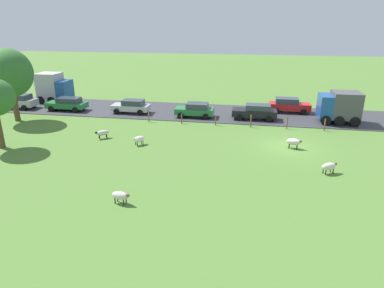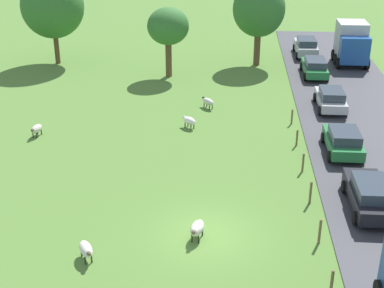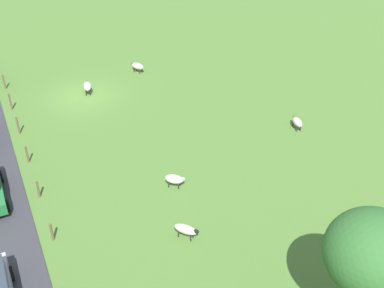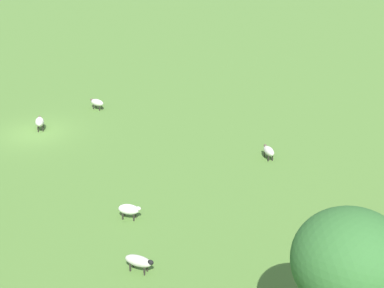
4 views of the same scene
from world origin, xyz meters
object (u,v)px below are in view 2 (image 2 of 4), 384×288
at_px(sheep_1, 86,249).
at_px(sheep_3, 36,129).
at_px(car_1, 343,141).
at_px(tree_1, 168,27).
at_px(car_3, 331,98).
at_px(sheep_0, 197,228).
at_px(sheep_4, 189,121).
at_px(truck_1, 352,43).
at_px(tree_2, 259,9).
at_px(car_2, 370,194).
at_px(car_4, 306,46).
at_px(car_5, 315,67).
at_px(sheep_2, 208,101).
at_px(tree_0, 52,6).

distance_m(sheep_1, sheep_3, 13.99).
bearing_deg(sheep_1, car_1, 42.18).
xyz_separation_m(tree_1, car_3, (12.24, -6.85, -3.30)).
bearing_deg(car_3, tree_1, 150.76).
relative_size(sheep_0, sheep_4, 1.18).
bearing_deg(sheep_0, car_3, 63.57).
height_order(truck_1, car_1, truck_1).
distance_m(sheep_4, tree_2, 16.16).
height_order(car_2, car_3, car_2).
bearing_deg(tree_2, sheep_4, -107.99).
bearing_deg(car_3, tree_2, 114.41).
xyz_separation_m(sheep_0, tree_1, (-3.92, 23.59, 3.57)).
relative_size(tree_1, car_4, 1.28).
xyz_separation_m(truck_1, car_5, (-3.54, -3.63, -1.09)).
bearing_deg(sheep_0, car_2, 20.90).
relative_size(sheep_3, car_1, 0.29).
bearing_deg(tree_2, tree_1, -152.24).
height_order(truck_1, car_3, truck_1).
bearing_deg(sheep_4, car_1, -19.12).
height_order(sheep_2, car_2, car_2).
xyz_separation_m(tree_2, car_4, (4.65, 3.21, -3.98)).
height_order(sheep_4, car_4, car_4).
distance_m(sheep_4, truck_1, 20.19).
xyz_separation_m(car_2, car_5, (0.02, 21.30, -0.04)).
xyz_separation_m(tree_1, truck_1, (15.59, 4.44, -2.20)).
relative_size(tree_0, car_1, 1.91).
xyz_separation_m(sheep_3, tree_2, (14.29, 16.85, 4.40)).
xyz_separation_m(sheep_4, tree_2, (4.80, 14.79, 4.40)).
bearing_deg(tree_0, car_4, 10.28).
relative_size(car_3, car_4, 0.94).
xyz_separation_m(sheep_4, tree_0, (-12.90, 13.94, 4.54)).
distance_m(sheep_3, truck_1, 28.51).
bearing_deg(sheep_0, tree_0, 118.17).
bearing_deg(sheep_3, sheep_4, 12.23).
xyz_separation_m(sheep_3, car_2, (18.96, -7.51, 0.38)).
distance_m(car_3, car_4, 13.94).
bearing_deg(car_5, car_3, -88.65).
bearing_deg(tree_2, car_2, -79.16).
xyz_separation_m(sheep_3, tree_0, (-3.41, 16.00, 4.54)).
xyz_separation_m(sheep_0, car_4, (8.10, 30.67, 0.35)).
xyz_separation_m(tree_2, car_3, (4.87, -10.73, -4.06)).
distance_m(tree_0, car_1, 28.37).
relative_size(sheep_1, sheep_4, 1.14).
relative_size(sheep_1, car_1, 0.30).
relative_size(sheep_2, tree_1, 0.21).
height_order(sheep_4, truck_1, truck_1).
bearing_deg(car_3, sheep_0, -116.43).
relative_size(tree_1, car_1, 1.40).
distance_m(tree_2, car_4, 6.91).
bearing_deg(car_4, truck_1, -36.45).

